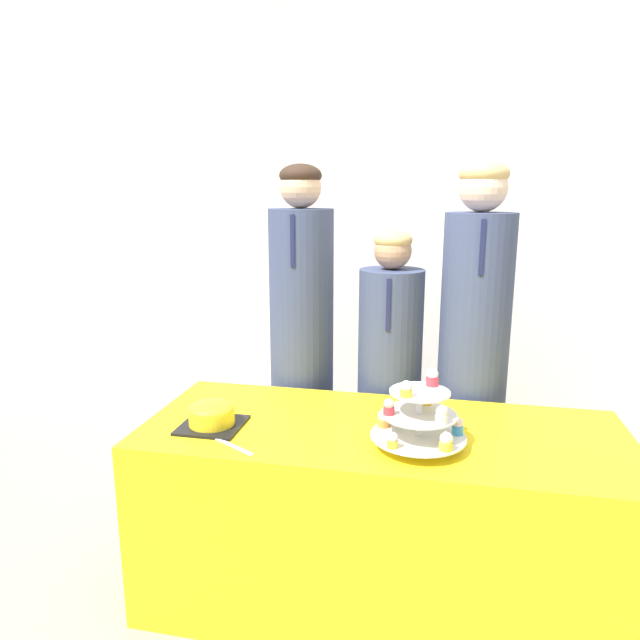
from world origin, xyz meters
TOP-DOWN VIEW (x-y plane):
  - wall_back at (0.00, 1.72)m, footprint 9.00×0.06m
  - table at (0.00, 0.35)m, footprint 1.75×0.71m
  - round_cake at (-0.61, 0.24)m, footprint 0.22×0.22m
  - cake_knife at (-0.52, 0.12)m, footprint 0.21×0.13m
  - cupcake_stand at (0.13, 0.23)m, footprint 0.32×0.32m
  - student_0 at (-0.43, 0.89)m, footprint 0.29×0.30m
  - student_1 at (-0.02, 0.89)m, footprint 0.29×0.29m
  - student_2 at (0.34, 0.89)m, footprint 0.30×0.30m

SIDE VIEW (x-z plane):
  - table at x=0.00m, z-range 0.00..0.71m
  - student_1 at x=-0.02m, z-range -0.04..1.35m
  - cake_knife at x=-0.52m, z-range 0.70..0.71m
  - round_cake at x=-0.61m, z-range 0.71..0.80m
  - student_0 at x=-0.43m, z-range -0.04..1.63m
  - student_2 at x=0.34m, z-range -0.03..1.64m
  - cupcake_stand at x=0.13m, z-range 0.68..0.94m
  - wall_back at x=0.00m, z-range 0.00..2.70m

